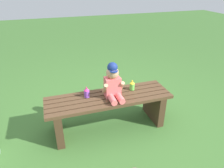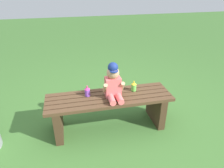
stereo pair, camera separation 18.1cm
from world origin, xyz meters
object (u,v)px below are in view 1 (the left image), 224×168
Objects in this scene: child_figure at (113,83)px; sippy_cup_left at (87,92)px; park_bench at (109,107)px; sippy_cup_right at (132,85)px.

child_figure reaches higher than sippy_cup_left.
child_figure is 3.26× the size of sippy_cup_left.
park_bench is at bearing -16.15° from sippy_cup_left.
sippy_cup_left is at bearing 180.00° from sippy_cup_right.
sippy_cup_left is at bearing 161.96° from child_figure.
sippy_cup_left is at bearing 163.85° from park_bench.
sippy_cup_left is 0.54m from sippy_cup_right.
park_bench is 0.32m from child_figure.
park_bench is at bearing 152.17° from child_figure.
child_figure is 0.31m from sippy_cup_right.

